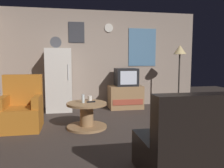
{
  "coord_description": "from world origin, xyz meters",
  "views": [
    {
      "loc": [
        -0.8,
        -3.45,
        1.22
      ],
      "look_at": [
        0.02,
        0.9,
        0.75
      ],
      "focal_mm": 35.74,
      "sensor_mm": 36.0,
      "label": 1
    }
  ],
  "objects_px": {
    "mug_ceramic_white": "(90,98)",
    "wine_glass": "(83,99)",
    "tv_stand": "(125,97)",
    "armchair": "(22,110)",
    "remote_control": "(91,102)",
    "fridge": "(59,80)",
    "couch": "(221,146)",
    "standing_lamp": "(180,55)",
    "coffee_table": "(87,115)",
    "crt_tv": "(126,77)"
  },
  "relations": [
    {
      "from": "fridge",
      "to": "wine_glass",
      "type": "relative_size",
      "value": 11.8
    },
    {
      "from": "tv_stand",
      "to": "armchair",
      "type": "distance_m",
      "value": 2.6
    },
    {
      "from": "fridge",
      "to": "couch",
      "type": "relative_size",
      "value": 1.04
    },
    {
      "from": "crt_tv",
      "to": "tv_stand",
      "type": "bearing_deg",
      "value": 175.98
    },
    {
      "from": "coffee_table",
      "to": "crt_tv",
      "type": "bearing_deg",
      "value": 53.53
    },
    {
      "from": "remote_control",
      "to": "armchair",
      "type": "height_order",
      "value": "armchair"
    },
    {
      "from": "mug_ceramic_white",
      "to": "remote_control",
      "type": "distance_m",
      "value": 0.19
    },
    {
      "from": "crt_tv",
      "to": "armchair",
      "type": "xyz_separation_m",
      "value": [
        -2.25,
        -1.32,
        -0.46
      ]
    },
    {
      "from": "standing_lamp",
      "to": "armchair",
      "type": "bearing_deg",
      "value": -164.71
    },
    {
      "from": "standing_lamp",
      "to": "remote_control",
      "type": "bearing_deg",
      "value": -153.86
    },
    {
      "from": "armchair",
      "to": "couch",
      "type": "distance_m",
      "value": 3.22
    },
    {
      "from": "crt_tv",
      "to": "standing_lamp",
      "type": "height_order",
      "value": "standing_lamp"
    },
    {
      "from": "wine_glass",
      "to": "couch",
      "type": "relative_size",
      "value": 0.09
    },
    {
      "from": "wine_glass",
      "to": "mug_ceramic_white",
      "type": "height_order",
      "value": "wine_glass"
    },
    {
      "from": "tv_stand",
      "to": "couch",
      "type": "relative_size",
      "value": 0.49
    },
    {
      "from": "tv_stand",
      "to": "armchair",
      "type": "bearing_deg",
      "value": -149.51
    },
    {
      "from": "coffee_table",
      "to": "wine_glass",
      "type": "relative_size",
      "value": 4.8
    },
    {
      "from": "fridge",
      "to": "crt_tv",
      "type": "xyz_separation_m",
      "value": [
        1.66,
        -0.04,
        0.05
      ]
    },
    {
      "from": "coffee_table",
      "to": "remote_control",
      "type": "height_order",
      "value": "remote_control"
    },
    {
      "from": "coffee_table",
      "to": "standing_lamp",
      "type": "bearing_deg",
      "value": 25.74
    },
    {
      "from": "standing_lamp",
      "to": "wine_glass",
      "type": "height_order",
      "value": "standing_lamp"
    },
    {
      "from": "fridge",
      "to": "tv_stand",
      "type": "height_order",
      "value": "fridge"
    },
    {
      "from": "standing_lamp",
      "to": "armchair",
      "type": "xyz_separation_m",
      "value": [
        -3.51,
        -0.96,
        -1.02
      ]
    },
    {
      "from": "crt_tv",
      "to": "wine_glass",
      "type": "distance_m",
      "value": 1.92
    },
    {
      "from": "remote_control",
      "to": "armchair",
      "type": "distance_m",
      "value": 1.25
    },
    {
      "from": "tv_stand",
      "to": "crt_tv",
      "type": "bearing_deg",
      "value": -4.02
    },
    {
      "from": "tv_stand",
      "to": "armchair",
      "type": "relative_size",
      "value": 0.87
    },
    {
      "from": "wine_glass",
      "to": "armchair",
      "type": "bearing_deg",
      "value": 170.5
    },
    {
      "from": "fridge",
      "to": "standing_lamp",
      "type": "xyz_separation_m",
      "value": [
        2.92,
        -0.4,
        0.6
      ]
    },
    {
      "from": "coffee_table",
      "to": "armchair",
      "type": "height_order",
      "value": "armchair"
    },
    {
      "from": "standing_lamp",
      "to": "mug_ceramic_white",
      "type": "distance_m",
      "value": 2.61
    },
    {
      "from": "wine_glass",
      "to": "fridge",
      "type": "bearing_deg",
      "value": 107.49
    },
    {
      "from": "coffee_table",
      "to": "mug_ceramic_white",
      "type": "height_order",
      "value": "mug_ceramic_white"
    },
    {
      "from": "wine_glass",
      "to": "mug_ceramic_white",
      "type": "xyz_separation_m",
      "value": [
        0.14,
        0.21,
        -0.03
      ]
    },
    {
      "from": "crt_tv",
      "to": "coffee_table",
      "type": "bearing_deg",
      "value": -126.47
    },
    {
      "from": "fridge",
      "to": "armchair",
      "type": "bearing_deg",
      "value": -113.71
    },
    {
      "from": "mug_ceramic_white",
      "to": "armchair",
      "type": "distance_m",
      "value": 1.24
    },
    {
      "from": "remote_control",
      "to": "fridge",
      "type": "bearing_deg",
      "value": 98.31
    },
    {
      "from": "mug_ceramic_white",
      "to": "wine_glass",
      "type": "bearing_deg",
      "value": -123.98
    },
    {
      "from": "tv_stand",
      "to": "crt_tv",
      "type": "height_order",
      "value": "crt_tv"
    },
    {
      "from": "tv_stand",
      "to": "mug_ceramic_white",
      "type": "xyz_separation_m",
      "value": [
        -1.01,
        -1.29,
        0.22
      ]
    },
    {
      "from": "armchair",
      "to": "couch",
      "type": "bearing_deg",
      "value": -41.05
    },
    {
      "from": "mug_ceramic_white",
      "to": "armchair",
      "type": "xyz_separation_m",
      "value": [
        -1.22,
        -0.03,
        -0.17
      ]
    },
    {
      "from": "fridge",
      "to": "standing_lamp",
      "type": "bearing_deg",
      "value": -7.78
    },
    {
      "from": "crt_tv",
      "to": "wine_glass",
      "type": "xyz_separation_m",
      "value": [
        -1.17,
        -1.5,
        -0.26
      ]
    },
    {
      "from": "tv_stand",
      "to": "crt_tv",
      "type": "distance_m",
      "value": 0.51
    },
    {
      "from": "crt_tv",
      "to": "remote_control",
      "type": "xyz_separation_m",
      "value": [
        -1.03,
        -1.48,
        -0.33
      ]
    },
    {
      "from": "fridge",
      "to": "remote_control",
      "type": "xyz_separation_m",
      "value": [
        0.63,
        -1.52,
        -0.28
      ]
    },
    {
      "from": "fridge",
      "to": "standing_lamp",
      "type": "relative_size",
      "value": 1.11
    },
    {
      "from": "tv_stand",
      "to": "standing_lamp",
      "type": "xyz_separation_m",
      "value": [
        1.27,
        -0.36,
        1.07
      ]
    }
  ]
}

